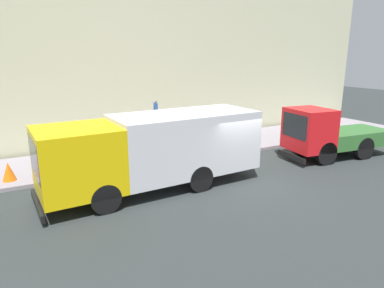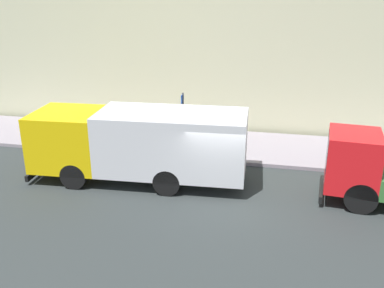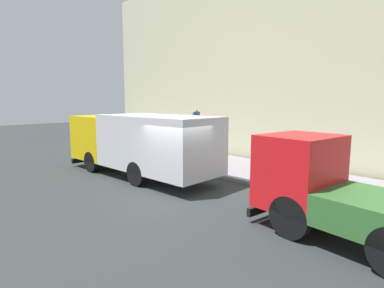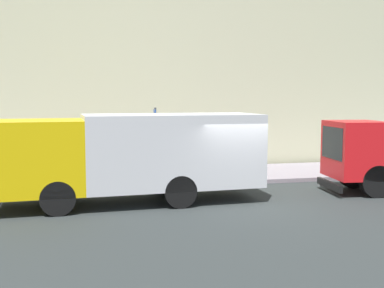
{
  "view_description": "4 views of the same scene",
  "coord_description": "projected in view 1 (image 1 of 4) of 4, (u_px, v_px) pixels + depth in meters",
  "views": [
    {
      "loc": [
        -10.57,
        7.78,
        4.89
      ],
      "look_at": [
        1.55,
        1.34,
        1.31
      ],
      "focal_mm": 31.99,
      "sensor_mm": 36.0,
      "label": 1
    },
    {
      "loc": [
        -13.69,
        -1.74,
        7.09
      ],
      "look_at": [
        1.74,
        1.45,
        1.28
      ],
      "focal_mm": 39.95,
      "sensor_mm": 36.0,
      "label": 2
    },
    {
      "loc": [
        -6.99,
        -8.14,
        3.39
      ],
      "look_at": [
        1.75,
        0.87,
        1.61
      ],
      "focal_mm": 28.63,
      "sensor_mm": 36.0,
      "label": 3
    },
    {
      "loc": [
        -14.07,
        4.73,
        3.29
      ],
      "look_at": [
        1.44,
        1.22,
        1.75
      ],
      "focal_mm": 44.76,
      "sensor_mm": 36.0,
      "label": 4
    }
  ],
  "objects": [
    {
      "name": "street_sign_post",
      "position": [
        156.0,
        127.0,
        15.21
      ],
      "size": [
        0.44,
        0.08,
        2.78
      ],
      "color": "#4C5156",
      "rests_on": "sidewalk"
    },
    {
      "name": "large_utility_truck",
      "position": [
        155.0,
        148.0,
        12.57
      ],
      "size": [
        2.91,
        8.32,
        2.77
      ],
      "rotation": [
        0.0,
        0.0,
        0.05
      ],
      "color": "#E1B90A",
      "rests_on": "ground"
    },
    {
      "name": "ground",
      "position": [
        239.0,
        180.0,
        13.8
      ],
      "size": [
        80.0,
        80.0,
        0.0
      ],
      "primitive_type": "plane",
      "color": "#2C3131"
    },
    {
      "name": "sidewalk",
      "position": [
        183.0,
        149.0,
        18.11
      ],
      "size": [
        4.14,
        30.0,
        0.15
      ],
      "primitive_type": "cube",
      "color": "gray",
      "rests_on": "ground"
    },
    {
      "name": "traffic_cone_orange",
      "position": [
        9.0,
        171.0,
        13.23
      ],
      "size": [
        0.51,
        0.51,
        0.73
      ],
      "primitive_type": "cone",
      "color": "orange",
      "rests_on": "sidewalk"
    },
    {
      "name": "pedestrian_walking",
      "position": [
        73.0,
        150.0,
        14.41
      ],
      "size": [
        0.41,
        0.41,
        1.63
      ],
      "rotation": [
        0.0,
        0.0,
        3.22
      ],
      "color": "#464059",
      "rests_on": "sidewalk"
    },
    {
      "name": "small_flatbed_truck",
      "position": [
        328.0,
        134.0,
        16.5
      ],
      "size": [
        2.51,
        5.62,
        2.49
      ],
      "rotation": [
        0.0,
        0.0,
        -0.1
      ],
      "color": "red",
      "rests_on": "ground"
    },
    {
      "name": "building_facade",
      "position": [
        162.0,
        40.0,
        18.89
      ],
      "size": [
        0.5,
        30.0,
        11.39
      ],
      "primitive_type": "cube",
      "color": "beige",
      "rests_on": "ground"
    }
  ]
}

